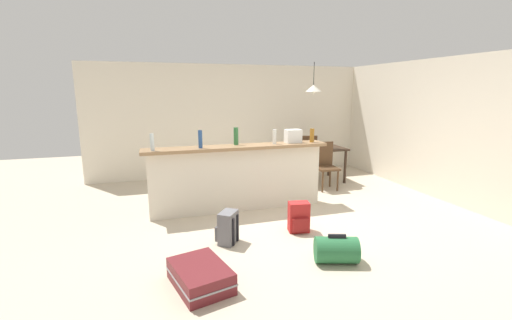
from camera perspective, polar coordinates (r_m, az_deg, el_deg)
ground_plane at (r=5.35m, az=5.03°, el=-9.89°), size 13.00×13.00×0.05m
wall_back at (r=7.91m, az=-3.28°, el=6.66°), size 6.60×0.10×2.50m
wall_right at (r=7.01m, az=28.03°, el=4.68°), size 0.10×6.00×2.50m
partition_half_wall at (r=5.52m, az=-3.05°, el=-3.32°), size 2.80×0.20×1.02m
bar_countertop at (r=5.41m, az=-3.11°, el=2.17°), size 2.96×0.40×0.05m
bottle_clear at (r=5.14m, az=-17.04°, el=2.87°), size 0.06×0.06×0.25m
bottle_blue at (r=5.22m, az=-9.34°, el=3.47°), size 0.06×0.06×0.27m
bottle_green at (r=5.47m, az=-3.38°, el=4.03°), size 0.08×0.08×0.28m
bottle_white at (r=5.55m, az=3.12°, el=3.92°), size 0.06×0.06×0.24m
bottle_amber at (r=5.82m, az=9.38°, el=4.10°), size 0.07×0.07×0.23m
grocery_bag at (r=5.73m, az=6.24°, el=4.02°), size 0.26×0.18×0.22m
dining_table at (r=7.37m, az=10.22°, el=1.39°), size 1.10×0.80×0.74m
dining_chair_near_partition at (r=6.86m, az=11.55°, el=-0.53°), size 0.42×0.42×0.93m
dining_chair_far_side at (r=7.89m, az=8.54°, el=1.15°), size 0.47×0.47×0.93m
pendant_lamp at (r=7.30m, az=9.62°, el=11.79°), size 0.34×0.34×0.64m
suitcase_flat_maroon at (r=3.64m, az=-9.35°, el=-18.60°), size 0.65×0.88×0.22m
duffel_bag_green at (r=4.10m, az=13.33°, el=-14.46°), size 0.55×0.44×0.34m
backpack_red at (r=4.81m, az=7.20°, el=-9.57°), size 0.31×0.28×0.42m
backpack_grey at (r=4.46m, az=-4.79°, el=-11.29°), size 0.33×0.34×0.42m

